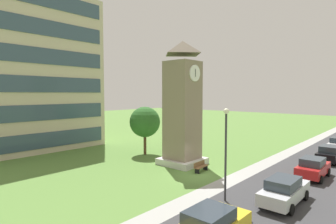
{
  "coord_description": "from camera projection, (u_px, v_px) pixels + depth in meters",
  "views": [
    {
      "loc": [
        -18.95,
        -13.35,
        6.93
      ],
      "look_at": [
        0.99,
        4.25,
        5.16
      ],
      "focal_mm": 29.33,
      "sensor_mm": 36.0,
      "label": 1
    }
  ],
  "objects": [
    {
      "name": "parked_car_silver",
      "position": [
        284.0,
        190.0,
        17.23
      ],
      "size": [
        4.77,
        1.97,
        1.69
      ],
      "color": "silver",
      "rests_on": "ground"
    },
    {
      "name": "clock_tower",
      "position": [
        182.0,
        109.0,
        26.72
      ],
      "size": [
        3.79,
        3.79,
        12.0
      ],
      "color": "gray",
      "rests_on": "ground"
    },
    {
      "name": "parked_car_black",
      "position": [
        330.0,
        154.0,
        27.83
      ],
      "size": [
        4.36,
        1.95,
        1.69
      ],
      "color": "black",
      "rests_on": "ground"
    },
    {
      "name": "office_building",
      "position": [
        21.0,
        73.0,
        35.73
      ],
      "size": [
        16.0,
        13.95,
        19.2
      ],
      "color": "beige",
      "rests_on": "ground"
    },
    {
      "name": "ground_plane",
      "position": [
        198.0,
        175.0,
        23.45
      ],
      "size": [
        160.0,
        160.0,
        0.0
      ],
      "primitive_type": "plane",
      "color": "#567F38"
    },
    {
      "name": "street_lamp",
      "position": [
        226.0,
        144.0,
        17.55
      ],
      "size": [
        0.36,
        0.36,
        6.0
      ],
      "color": "#333338",
      "rests_on": "ground"
    },
    {
      "name": "kerb_strip",
      "position": [
        227.0,
        182.0,
        21.58
      ],
      "size": [
        120.0,
        1.6,
        0.01
      ],
      "primitive_type": "cube",
      "color": "#9E9E99",
      "rests_on": "ground"
    },
    {
      "name": "parked_car_red",
      "position": [
        313.0,
        168.0,
        22.58
      ],
      "size": [
        4.25,
        1.97,
        1.69
      ],
      "color": "red",
      "rests_on": "ground"
    },
    {
      "name": "street_asphalt",
      "position": [
        285.0,
        196.0,
        18.67
      ],
      "size": [
        120.0,
        7.2,
        0.01
      ],
      "primitive_type": "cube",
      "color": "#38383A",
      "rests_on": "ground"
    },
    {
      "name": "park_bench",
      "position": [
        201.0,
        166.0,
        24.42
      ],
      "size": [
        1.83,
        0.61,
        0.88
      ],
      "color": "brown",
      "rests_on": "ground"
    },
    {
      "name": "tree_streetside",
      "position": [
        145.0,
        122.0,
        31.2
      ],
      "size": [
        3.48,
        3.48,
        5.47
      ],
      "color": "#513823",
      "rests_on": "ground"
    }
  ]
}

